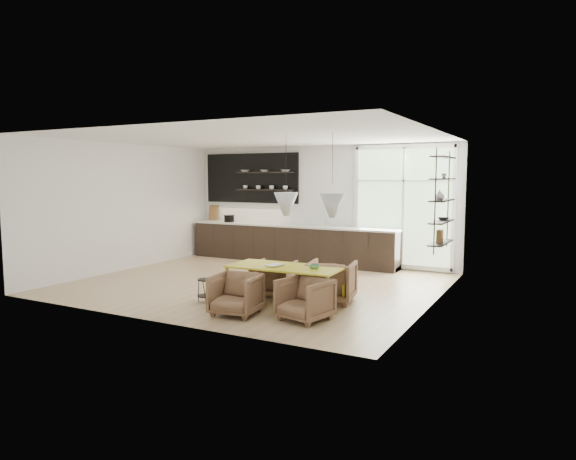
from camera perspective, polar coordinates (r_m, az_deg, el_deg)
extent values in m
cube|color=tan|center=(10.37, -3.56, -6.01)|extent=(7.00, 6.00, 0.01)
cube|color=white|center=(12.82, 3.43, 2.85)|extent=(7.00, 0.02, 2.90)
cube|color=white|center=(12.37, -17.58, 2.47)|extent=(0.02, 6.00, 2.90)
cube|color=white|center=(8.86, 16.06, 1.23)|extent=(0.02, 6.00, 2.90)
cube|color=white|center=(10.18, -3.66, 10.21)|extent=(7.00, 6.00, 0.01)
cube|color=#B2D1A5|center=(12.06, 12.72, 2.52)|extent=(2.20, 0.02, 2.70)
cube|color=silver|center=(12.03, 12.68, 2.51)|extent=(2.30, 0.08, 2.80)
cone|color=#B7BBC4|center=(9.25, -0.22, 2.90)|extent=(0.44, 0.44, 0.42)
cone|color=#B7BBC4|center=(8.87, 4.92, 2.74)|extent=(0.44, 0.44, 0.42)
cylinder|color=black|center=(9.25, -0.22, 7.88)|extent=(0.01, 0.01, 0.89)
cylinder|color=black|center=(8.86, 4.97, 7.94)|extent=(0.01, 0.01, 0.89)
cube|color=black|center=(12.88, 0.35, -1.60)|extent=(5.50, 0.65, 0.90)
cube|color=beige|center=(12.82, 0.36, 0.49)|extent=(5.54, 0.69, 0.04)
cube|color=white|center=(13.08, 1.01, 1.83)|extent=(5.50, 0.02, 0.55)
cube|color=black|center=(13.69, -4.10, 5.77)|extent=(2.80, 0.06, 1.30)
cube|color=black|center=(13.31, -2.59, 6.42)|extent=(1.60, 0.28, 0.03)
cube|color=black|center=(13.32, -2.58, 4.48)|extent=(1.60, 0.28, 0.03)
cube|color=brown|center=(14.35, -8.27, 1.93)|extent=(0.30, 0.10, 0.42)
cylinder|color=silver|center=(12.51, 4.23, 1.25)|extent=(0.02, 0.02, 0.40)
imported|color=white|center=(13.63, -4.78, 6.57)|extent=(0.22, 0.22, 0.05)
imported|color=white|center=(13.31, -2.59, 6.59)|extent=(0.22, 0.22, 0.05)
imported|color=white|center=(13.02, -0.30, 6.61)|extent=(0.22, 0.22, 0.05)
imported|color=white|center=(13.63, -4.77, 4.77)|extent=(0.12, 0.12, 0.10)
imported|color=white|center=(13.42, -3.32, 4.76)|extent=(0.12, 0.12, 0.10)
imported|color=white|center=(13.21, -1.84, 4.75)|extent=(0.12, 0.12, 0.10)
imported|color=white|center=(13.02, -0.30, 4.73)|extent=(0.12, 0.12, 0.10)
cylinder|color=black|center=(13.71, -6.56, 1.23)|extent=(0.27, 0.27, 0.16)
cube|color=black|center=(9.46, 16.03, 3.03)|extent=(0.02, 0.02, 1.90)
cube|color=black|center=(10.64, 17.38, 3.29)|extent=(0.02, 0.02, 1.90)
cube|color=black|center=(10.11, 16.61, -1.36)|extent=(0.26, 1.20, 0.02)
cube|color=black|center=(10.07, 16.68, 0.90)|extent=(0.26, 1.20, 0.02)
cube|color=black|center=(10.05, 16.75, 3.17)|extent=(0.26, 1.20, 0.02)
cube|color=black|center=(10.04, 16.81, 5.45)|extent=(0.26, 1.20, 0.03)
cube|color=black|center=(10.04, 16.88, 7.73)|extent=(0.26, 1.20, 0.03)
imported|color=white|center=(9.80, 16.48, 3.75)|extent=(0.18, 0.18, 0.19)
imported|color=#333338|center=(10.27, 16.90, 1.20)|extent=(0.22, 0.22, 0.05)
imported|color=white|center=(10.14, 16.94, 5.79)|extent=(0.10, 0.10, 0.09)
cube|color=brown|center=(10.00, 16.52, -0.67)|extent=(0.10, 0.18, 0.24)
cube|color=gold|center=(8.44, -0.33, -4.14)|extent=(1.89, 0.91, 0.03)
cube|color=gold|center=(8.61, -6.81, -6.28)|extent=(0.04, 0.04, 0.65)
cube|color=gold|center=(9.24, -4.28, -5.41)|extent=(0.04, 0.04, 0.65)
cube|color=gold|center=(7.82, 4.36, -7.52)|extent=(0.04, 0.04, 0.65)
cube|color=gold|center=(8.51, 6.22, -6.42)|extent=(0.04, 0.04, 0.65)
imported|color=brown|center=(9.25, -1.53, -5.39)|extent=(0.80, 0.82, 0.65)
imported|color=brown|center=(8.84, 4.86, -5.72)|extent=(0.89, 0.91, 0.72)
imported|color=brown|center=(8.06, -5.79, -7.13)|extent=(0.78, 0.80, 0.65)
imported|color=brown|center=(7.73, 1.88, -7.72)|extent=(0.82, 0.84, 0.64)
cylinder|color=black|center=(8.91, -9.05, -5.45)|extent=(0.30, 0.30, 0.02)
cylinder|color=black|center=(8.97, -9.02, -7.22)|extent=(0.32, 0.32, 0.01)
cylinder|color=black|center=(8.91, -8.15, -6.72)|extent=(0.01, 0.01, 0.39)
cylinder|color=black|center=(9.08, -8.81, -6.50)|extent=(0.01, 0.01, 0.39)
cylinder|color=black|center=(8.98, -9.90, -6.66)|extent=(0.01, 0.01, 0.39)
cylinder|color=black|center=(8.81, -9.25, -6.89)|extent=(0.01, 0.01, 0.39)
imported|color=white|center=(8.52, -2.01, -3.85)|extent=(0.27, 0.32, 0.03)
imported|color=#558E61|center=(8.24, 2.96, -4.09)|extent=(0.20, 0.20, 0.06)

